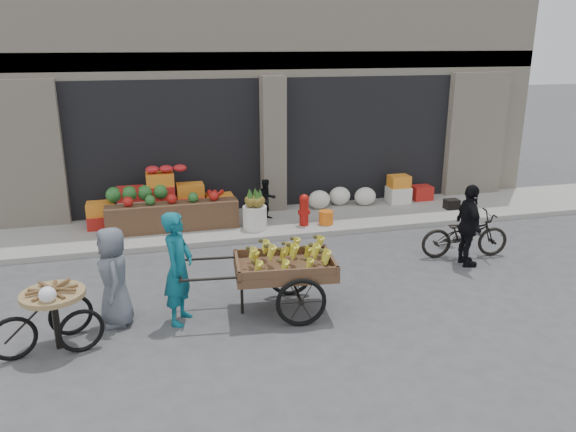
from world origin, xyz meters
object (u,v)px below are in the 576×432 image
object	(u,v)px
pineapple_bin	(255,217)
orange_bucket	(326,217)
seated_person	(267,199)
tricycle_cart	(54,311)
fire_hydrant	(304,208)
vendor_woman	(178,268)
vendor_grey	(114,277)
banana_cart	(281,264)
bicycle	(465,235)
cyclist	(469,226)

from	to	relation	value
pineapple_bin	orange_bucket	world-z (taller)	pineapple_bin
pineapple_bin	seated_person	size ratio (longest dim) A/B	0.56
tricycle_cart	fire_hydrant	bearing A→B (deg)	21.45
orange_bucket	vendor_woman	size ratio (longest dim) A/B	0.19
seated_person	vendor_grey	world-z (taller)	vendor_grey
banana_cart	tricycle_cart	xyz separation A→B (m)	(-3.23, -0.30, -0.21)
pineapple_bin	vendor_grey	world-z (taller)	vendor_grey
seated_person	banana_cart	bearing A→B (deg)	-109.90
bicycle	cyclist	world-z (taller)	cyclist
pineapple_bin	banana_cart	bearing A→B (deg)	-95.43
vendor_grey	bicycle	bearing A→B (deg)	92.59
vendor_woman	bicycle	bearing A→B (deg)	-52.05
fire_hydrant	tricycle_cart	distance (m)	6.13
pineapple_bin	vendor_woman	distance (m)	4.15
seated_person	vendor_grey	distance (m)	5.19
fire_hydrant	orange_bucket	distance (m)	0.55
vendor_grey	orange_bucket	bearing A→B (deg)	120.47
cyclist	vendor_woman	bearing A→B (deg)	107.72
vendor_grey	bicycle	world-z (taller)	vendor_grey
orange_bucket	vendor_grey	xyz separation A→B (m)	(-4.41, -3.38, 0.48)
pineapple_bin	cyclist	distance (m)	4.46
tricycle_cart	vendor_woman	bearing A→B (deg)	-6.93
banana_cart	bicycle	xyz separation A→B (m)	(4.01, 1.33, -0.33)
vendor_grey	cyclist	bearing A→B (deg)	89.31
seated_person	vendor_woman	bearing A→B (deg)	-128.24
cyclist	tricycle_cart	bearing A→B (deg)	108.35
seated_person	cyclist	xyz separation A→B (m)	(3.06, -3.39, 0.19)
fire_hydrant	cyclist	distance (m)	3.62
tricycle_cart	vendor_grey	distance (m)	0.96
banana_cart	vendor_woman	xyz separation A→B (m)	(-1.53, 0.06, 0.08)
fire_hydrant	vendor_grey	bearing A→B (deg)	-138.69
pineapple_bin	vendor_grey	xyz separation A→B (m)	(-2.81, -3.48, 0.38)
pineapple_bin	tricycle_cart	xyz separation A→B (m)	(-3.58, -4.02, 0.20)
vendor_woman	orange_bucket	bearing A→B (deg)	-19.41
banana_cart	tricycle_cart	size ratio (longest dim) A/B	1.83
banana_cart	vendor_woman	world-z (taller)	vendor_woman
tricycle_cart	pineapple_bin	bearing A→B (deg)	29.46
seated_person	vendor_grey	xyz separation A→B (m)	(-3.21, -4.08, 0.17)
seated_person	cyclist	bearing A→B (deg)	-57.91
pineapple_bin	fire_hydrant	xyz separation A→B (m)	(1.10, -0.05, 0.13)
banana_cart	vendor_grey	bearing A→B (deg)	-179.13
tricycle_cart	vendor_grey	xyz separation A→B (m)	(0.77, 0.53, 0.19)
pineapple_bin	fire_hydrant	bearing A→B (deg)	-2.60
vendor_woman	cyclist	world-z (taller)	vendor_woman
banana_cart	pineapple_bin	bearing A→B (deg)	90.89
banana_cart	fire_hydrant	bearing A→B (deg)	74.70
tricycle_cart	bicycle	xyz separation A→B (m)	(7.24, 1.63, -0.11)
fire_hydrant	bicycle	world-z (taller)	bicycle
seated_person	bicycle	size ratio (longest dim) A/B	0.54
fire_hydrant	banana_cart	bearing A→B (deg)	-111.62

